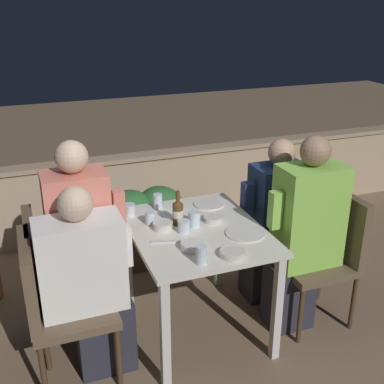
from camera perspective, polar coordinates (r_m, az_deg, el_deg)
ground_plane at (r=3.42m, az=0.45°, el=-15.70°), size 16.00×16.00×0.00m
parapet_wall at (r=4.58m, az=-6.82°, el=-0.03°), size 9.00×0.18×0.74m
dining_table at (r=3.06m, az=0.49°, el=-6.09°), size 0.81×0.98×0.75m
planter_hedge at (r=3.98m, az=-7.18°, el=-3.80°), size 0.91×0.47×0.65m
chair_left_near at (r=2.83m, az=-16.24°, el=-12.03°), size 0.47×0.47×0.91m
person_white_polo at (r=2.82m, az=-12.04°, el=-10.65°), size 0.52×0.26×1.19m
chair_left_far at (r=3.08m, az=-16.11°, el=-9.08°), size 0.47×0.47×0.91m
person_coral_top at (r=3.02m, az=-12.52°, el=-6.24°), size 0.47×0.26×1.35m
chair_right_near at (r=3.36m, az=15.79°, el=-6.19°), size 0.47×0.47×0.91m
person_green_blouse at (r=3.20m, az=13.01°, el=-4.99°), size 0.49×0.26×1.33m
chair_right_far at (r=3.63m, az=12.36°, el=-3.68°), size 0.47×0.47×0.91m
person_navy_jumper at (r=3.50m, az=9.55°, el=-3.31°), size 0.47×0.26×1.21m
beer_bottle at (r=3.03m, az=-1.68°, el=-2.38°), size 0.07×0.07×0.23m
plate_0 at (r=2.96m, az=6.30°, el=-4.89°), size 0.24×0.24×0.01m
plate_1 at (r=3.20m, az=-1.83°, el=-2.58°), size 0.20×0.20×0.01m
plate_2 at (r=3.35m, az=2.00°, el=-1.44°), size 0.21×0.21×0.01m
bowl_0 at (r=3.11m, az=2.51°, el=-3.13°), size 0.13×0.13×0.04m
bowl_1 at (r=2.71m, az=4.83°, el=-7.18°), size 0.15×0.15×0.03m
bowl_2 at (r=2.78m, az=0.10°, el=-6.27°), size 0.14×0.14×0.04m
bowl_3 at (r=3.00m, az=-3.49°, el=-3.94°), size 0.12×0.12×0.05m
glass_cup_0 at (r=3.07m, az=-4.97°, el=-3.09°), size 0.07×0.07×0.08m
glass_cup_1 at (r=3.30m, az=-4.09°, el=-1.05°), size 0.06×0.06×0.10m
glass_cup_2 at (r=2.95m, az=-0.98°, el=-4.09°), size 0.08×0.08×0.08m
glass_cup_3 at (r=3.20m, az=-7.41°, el=-2.11°), size 0.08×0.08×0.08m
glass_cup_4 at (r=2.62m, az=1.12°, el=-7.46°), size 0.06×0.06×0.11m
glass_cup_5 at (r=3.02m, az=0.33°, el=-3.22°), size 0.08×0.08×0.10m
fork_0 at (r=2.86m, az=-3.20°, el=-5.90°), size 0.17×0.07×0.01m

